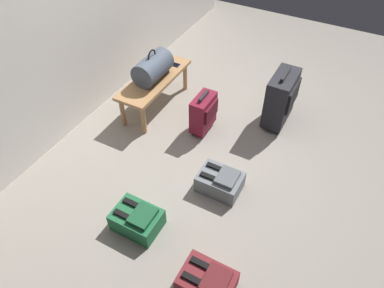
{
  "coord_description": "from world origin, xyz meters",
  "views": [
    {
      "loc": [
        -2.31,
        -0.89,
        2.54
      ],
      "look_at": [
        -0.27,
        0.21,
        0.25
      ],
      "focal_mm": 33.15,
      "sensor_mm": 36.0,
      "label": 1
    }
  ],
  "objects_px": {
    "backpack_grey": "(220,182)",
    "suitcase_upright_charcoal": "(281,98)",
    "duffel_bag_slate": "(153,68)",
    "cell_phone": "(173,64)",
    "suitcase_small_burgundy": "(204,112)",
    "bench": "(155,82)",
    "backpack_green": "(137,219)",
    "backpack_maroon": "(207,282)"
  },
  "relations": [
    {
      "from": "backpack_grey",
      "to": "backpack_maroon",
      "type": "relative_size",
      "value": 1.0
    },
    {
      "from": "cell_phone",
      "to": "suitcase_small_burgundy",
      "type": "height_order",
      "value": "suitcase_small_burgundy"
    },
    {
      "from": "backpack_maroon",
      "to": "backpack_grey",
      "type": "bearing_deg",
      "value": 19.37
    },
    {
      "from": "bench",
      "to": "backpack_green",
      "type": "distance_m",
      "value": 1.61
    },
    {
      "from": "bench",
      "to": "suitcase_small_burgundy",
      "type": "xyz_separation_m",
      "value": [
        -0.12,
        -0.66,
        -0.08
      ]
    },
    {
      "from": "bench",
      "to": "backpack_grey",
      "type": "height_order",
      "value": "bench"
    },
    {
      "from": "bench",
      "to": "cell_phone",
      "type": "bearing_deg",
      "value": -8.59
    },
    {
      "from": "suitcase_upright_charcoal",
      "to": "backpack_grey",
      "type": "distance_m",
      "value": 1.16
    },
    {
      "from": "duffel_bag_slate",
      "to": "backpack_green",
      "type": "height_order",
      "value": "duffel_bag_slate"
    },
    {
      "from": "backpack_maroon",
      "to": "bench",
      "type": "bearing_deg",
      "value": 41.89
    },
    {
      "from": "duffel_bag_slate",
      "to": "backpack_green",
      "type": "distance_m",
      "value": 1.64
    },
    {
      "from": "duffel_bag_slate",
      "to": "backpack_green",
      "type": "bearing_deg",
      "value": -152.94
    },
    {
      "from": "backpack_green",
      "to": "bench",
      "type": "bearing_deg",
      "value": 26.9
    },
    {
      "from": "suitcase_upright_charcoal",
      "to": "suitcase_small_burgundy",
      "type": "relative_size",
      "value": 1.35
    },
    {
      "from": "bench",
      "to": "backpack_green",
      "type": "bearing_deg",
      "value": -153.1
    },
    {
      "from": "suitcase_upright_charcoal",
      "to": "bench",
      "type": "bearing_deg",
      "value": 106.32
    },
    {
      "from": "cell_phone",
      "to": "backpack_maroon",
      "type": "bearing_deg",
      "value": -144.14
    },
    {
      "from": "cell_phone",
      "to": "backpack_maroon",
      "type": "height_order",
      "value": "cell_phone"
    },
    {
      "from": "bench",
      "to": "backpack_maroon",
      "type": "height_order",
      "value": "bench"
    },
    {
      "from": "bench",
      "to": "suitcase_small_burgundy",
      "type": "bearing_deg",
      "value": -100.19
    },
    {
      "from": "backpack_grey",
      "to": "cell_phone",
      "type": "bearing_deg",
      "value": 45.7
    },
    {
      "from": "duffel_bag_slate",
      "to": "backpack_green",
      "type": "relative_size",
      "value": 1.16
    },
    {
      "from": "suitcase_upright_charcoal",
      "to": "backpack_grey",
      "type": "relative_size",
      "value": 1.63
    },
    {
      "from": "duffel_bag_slate",
      "to": "cell_phone",
      "type": "height_order",
      "value": "duffel_bag_slate"
    },
    {
      "from": "duffel_bag_slate",
      "to": "backpack_grey",
      "type": "relative_size",
      "value": 1.16
    },
    {
      "from": "backpack_maroon",
      "to": "cell_phone",
      "type": "bearing_deg",
      "value": 35.86
    },
    {
      "from": "duffel_bag_slate",
      "to": "bench",
      "type": "bearing_deg",
      "value": -0.0
    },
    {
      "from": "backpack_grey",
      "to": "backpack_maroon",
      "type": "xyz_separation_m",
      "value": [
        -0.87,
        -0.31,
        0.0
      ]
    },
    {
      "from": "cell_phone",
      "to": "suitcase_small_burgundy",
      "type": "distance_m",
      "value": 0.76
    },
    {
      "from": "duffel_bag_slate",
      "to": "suitcase_small_burgundy",
      "type": "xyz_separation_m",
      "value": [
        -0.11,
        -0.66,
        -0.27
      ]
    },
    {
      "from": "backpack_green",
      "to": "backpack_grey",
      "type": "bearing_deg",
      "value": -32.2
    },
    {
      "from": "bench",
      "to": "backpack_grey",
      "type": "distance_m",
      "value": 1.39
    },
    {
      "from": "cell_phone",
      "to": "backpack_maroon",
      "type": "xyz_separation_m",
      "value": [
        -1.94,
        -1.4,
        -0.29
      ]
    },
    {
      "from": "duffel_bag_slate",
      "to": "suitcase_small_burgundy",
      "type": "relative_size",
      "value": 0.96
    },
    {
      "from": "cell_phone",
      "to": "backpack_grey",
      "type": "height_order",
      "value": "cell_phone"
    },
    {
      "from": "suitcase_small_burgundy",
      "to": "backpack_green",
      "type": "bearing_deg",
      "value": -177.14
    },
    {
      "from": "cell_phone",
      "to": "bench",
      "type": "bearing_deg",
      "value": 171.41
    },
    {
      "from": "cell_phone",
      "to": "suitcase_small_burgundy",
      "type": "relative_size",
      "value": 0.31
    },
    {
      "from": "bench",
      "to": "duffel_bag_slate",
      "type": "distance_m",
      "value": 0.19
    },
    {
      "from": "backpack_grey",
      "to": "suitcase_upright_charcoal",
      "type": "bearing_deg",
      "value": -7.58
    },
    {
      "from": "suitcase_small_burgundy",
      "to": "backpack_maroon",
      "type": "bearing_deg",
      "value": -152.07
    },
    {
      "from": "cell_phone",
      "to": "suitcase_upright_charcoal",
      "type": "height_order",
      "value": "suitcase_upright_charcoal"
    }
  ]
}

